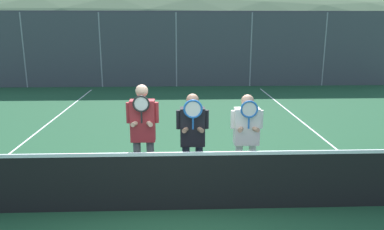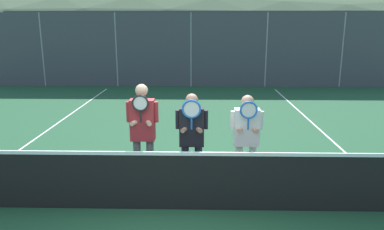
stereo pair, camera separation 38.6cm
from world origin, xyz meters
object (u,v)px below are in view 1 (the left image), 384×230
Objects in this scene: player_center_right at (246,133)px; car_right_of_center at (332,60)px; car_far_left at (50,62)px; car_left_of_center at (142,62)px; player_center_left at (193,135)px; car_center at (237,61)px; player_leftmost at (143,130)px.

player_center_right is 0.40× the size of car_right_of_center.
car_left_of_center is (4.76, 0.04, -0.07)m from car_far_left.
car_center reaches higher than player_center_left.
car_right_of_center is (10.08, 0.09, 0.08)m from car_left_of_center.
player_leftmost is 13.57m from car_left_of_center.
player_leftmost is at bearing -105.27° from car_center.
car_center is at bearing 1.89° from car_far_left.
car_left_of_center is 5.02m from car_center.
car_right_of_center is (8.83, 13.60, -0.16)m from player_leftmost.
player_leftmost reaches higher than player_center_left.
car_far_left is at bearing -179.48° from car_left_of_center.
player_center_right is 13.91m from car_center.
player_center_right is at bearing -98.21° from car_center.
player_center_right is 0.40× the size of car_far_left.
car_right_of_center reaches higher than car_far_left.
car_center is (2.92, 13.85, -0.13)m from player_center_left.
player_center_left reaches higher than car_left_of_center.
player_leftmost is 0.40× the size of car_center.
player_center_right is at bearing -117.46° from car_right_of_center.
player_leftmost is 0.44× the size of car_right_of_center.
player_leftmost is 0.45× the size of car_far_left.
player_leftmost reaches higher than car_right_of_center.
car_right_of_center is (7.05, 13.58, -0.06)m from player_center_right.
player_center_right reaches higher than car_left_of_center.
player_leftmost reaches higher than car_left_of_center.
player_leftmost is 16.22m from car_right_of_center.
player_center_left is 14.16m from car_center.
player_center_left is 13.73m from car_left_of_center.
car_far_left is at bearing 120.06° from player_center_right.
player_center_left is (0.84, -0.06, -0.08)m from player_leftmost.
player_center_left is at bearing -120.32° from car_right_of_center.
car_far_left reaches higher than player_center_right.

